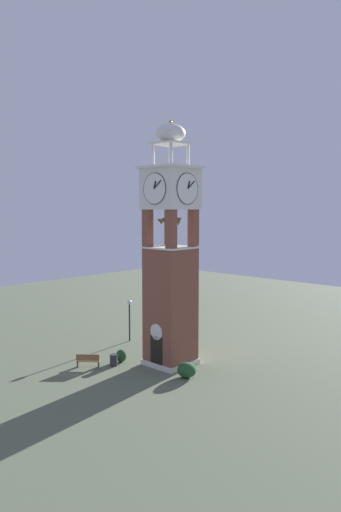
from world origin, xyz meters
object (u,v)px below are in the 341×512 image
at_px(clock_tower, 170,264).
at_px(park_bench, 88,360).
at_px(trash_bin, 114,360).
at_px(lamp_post, 129,312).

bearing_deg(clock_tower, park_bench, -129.27).
relative_size(clock_tower, trash_bin, 20.82).
xyz_separation_m(lamp_post, trash_bin, (3.83, -4.91, -1.99)).
bearing_deg(trash_bin, lamp_post, 127.99).
xyz_separation_m(clock_tower, lamp_post, (-6.43, 1.93, -4.64)).
height_order(clock_tower, trash_bin, clock_tower).
bearing_deg(trash_bin, park_bench, -125.04).
distance_m(lamp_post, trash_bin, 6.54).
xyz_separation_m(clock_tower, park_bench, (-3.59, -4.39, -6.55)).
bearing_deg(lamp_post, clock_tower, -16.75).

